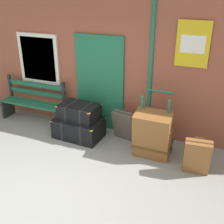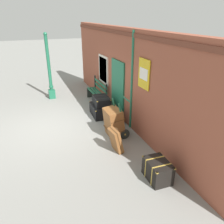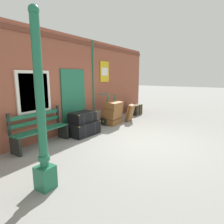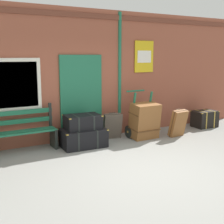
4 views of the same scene
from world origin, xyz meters
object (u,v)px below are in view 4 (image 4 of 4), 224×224
(platform_bench, at_px, (19,132))
(porters_trolley, at_px, (140,127))
(suitcase_caramel, at_px, (178,123))
(steamer_trunk_base, at_px, (83,138))
(steamer_trunk_middle, at_px, (83,122))
(large_brown_trunk, at_px, (145,121))
(suitcase_cream, at_px, (113,126))
(corner_trunk, at_px, (205,119))

(platform_bench, xyz_separation_m, porters_trolley, (3.02, -0.28, -0.17))
(porters_trolley, distance_m, suitcase_caramel, 0.98)
(steamer_trunk_base, height_order, steamer_trunk_middle, steamer_trunk_middle)
(large_brown_trunk, height_order, suitcase_cream, large_brown_trunk)
(porters_trolley, xyz_separation_m, suitcase_caramel, (0.86, -0.46, 0.08))
(corner_trunk, bearing_deg, suitcase_cream, 175.93)
(suitcase_cream, relative_size, corner_trunk, 0.95)
(suitcase_caramel, bearing_deg, porters_trolley, 151.72)
(platform_bench, relative_size, corner_trunk, 2.26)
(large_brown_trunk, distance_m, corner_trunk, 2.31)
(large_brown_trunk, relative_size, suitcase_cream, 1.38)
(steamer_trunk_base, distance_m, steamer_trunk_middle, 0.37)
(platform_bench, height_order, suitcase_cream, platform_bench)
(porters_trolley, xyz_separation_m, corner_trunk, (2.30, -0.00, -0.03))
(steamer_trunk_middle, relative_size, porters_trolley, 0.71)
(platform_bench, bearing_deg, porters_trolley, -5.22)
(porters_trolley, bearing_deg, suitcase_cream, 163.25)
(steamer_trunk_base, bearing_deg, platform_bench, 166.27)
(steamer_trunk_base, distance_m, corner_trunk, 3.94)
(steamer_trunk_middle, distance_m, corner_trunk, 3.95)
(steamer_trunk_middle, bearing_deg, suitcase_caramel, -10.11)
(large_brown_trunk, xyz_separation_m, suitcase_caramel, (0.86, -0.29, -0.11))
(steamer_trunk_middle, distance_m, porters_trolley, 1.66)
(platform_bench, bearing_deg, suitcase_cream, -1.55)
(steamer_trunk_base, relative_size, steamer_trunk_middle, 1.23)
(platform_bench, distance_m, steamer_trunk_base, 1.43)
(platform_bench, distance_m, porters_trolley, 3.04)
(large_brown_trunk, bearing_deg, suitcase_cream, 151.31)
(suitcase_cream, bearing_deg, steamer_trunk_middle, -165.96)
(platform_bench, height_order, porters_trolley, porters_trolley)
(steamer_trunk_middle, bearing_deg, steamer_trunk_base, -103.77)
(steamer_trunk_middle, relative_size, large_brown_trunk, 0.92)
(platform_bench, relative_size, steamer_trunk_middle, 1.89)
(suitcase_caramel, bearing_deg, steamer_trunk_base, 170.86)
(steamer_trunk_middle, xyz_separation_m, suitcase_cream, (0.93, 0.23, -0.25))
(steamer_trunk_base, xyz_separation_m, large_brown_trunk, (1.65, -0.12, 0.25))
(porters_trolley, distance_m, large_brown_trunk, 0.26)
(steamer_trunk_middle, xyz_separation_m, large_brown_trunk, (1.64, -0.16, -0.12))
(steamer_trunk_base, height_order, corner_trunk, corner_trunk)
(porters_trolley, bearing_deg, suitcase_caramel, -28.28)
(porters_trolley, distance_m, corner_trunk, 2.30)
(large_brown_trunk, height_order, suitcase_caramel, large_brown_trunk)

